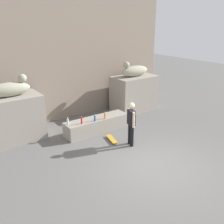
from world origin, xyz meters
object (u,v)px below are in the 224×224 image
object	(u,v)px
skater	(131,122)
bottle_blue	(95,118)
statue_reclining_left	(9,89)
statue_reclining_right	(134,71)
bottle_orange	(105,116)
bottle_red	(82,121)
bottle_clear	(68,122)
skateboard	(112,139)

from	to	relation	value
skater	bottle_blue	world-z (taller)	skater
statue_reclining_left	skater	size ratio (longest dim) A/B	0.97
statue_reclining_right	bottle_orange	bearing A→B (deg)	26.99
bottle_blue	bottle_orange	bearing A→B (deg)	-3.00
statue_reclining_left	bottle_orange	bearing A→B (deg)	-22.36
statue_reclining_left	bottle_red	bearing A→B (deg)	-29.88
statue_reclining_right	skater	bearing A→B (deg)	47.72
statue_reclining_left	bottle_blue	bearing A→B (deg)	-25.50
statue_reclining_left	bottle_clear	bearing A→B (deg)	-30.71
skateboard	bottle_clear	xyz separation A→B (m)	(-1.27, 1.15, 0.65)
statue_reclining_right	bottle_clear	size ratio (longest dim) A/B	5.53
skateboard	bottle_red	size ratio (longest dim) A/B	2.63
statue_reclining_right	bottle_blue	size ratio (longest dim) A/B	5.62
bottle_orange	bottle_blue	distance (m)	0.47
skater	skateboard	bearing A→B (deg)	45.17
bottle_clear	bottle_blue	world-z (taller)	bottle_clear
bottle_orange	bottle_red	world-z (taller)	bottle_red
statue_reclining_right	bottle_orange	xyz separation A→B (m)	(-2.75, -1.45, -1.34)
statue_reclining_left	bottle_orange	distance (m)	3.79
statue_reclining_left	bottle_red	size ratio (longest dim) A/B	5.15
bottle_red	skater	bearing A→B (deg)	-53.95
statue_reclining_left	skateboard	distance (m)	4.25
statue_reclining_left	skateboard	bearing A→B (deg)	-35.20
skateboard	bottle_blue	bearing A→B (deg)	30.53
bottle_red	bottle_blue	world-z (taller)	bottle_red
bottle_red	bottle_clear	size ratio (longest dim) A/B	1.08
bottle_clear	bottle_orange	bearing A→B (deg)	-12.93
skater	bottle_clear	distance (m)	2.49
statue_reclining_right	bottle_orange	world-z (taller)	statue_reclining_right
statue_reclining_left	bottle_clear	distance (m)	2.45
bottle_orange	bottle_red	distance (m)	1.04
statue_reclining_right	bottle_blue	bearing A→B (deg)	23.05
statue_reclining_right	bottle_clear	xyz separation A→B (m)	(-4.26, -1.10, -1.34)
bottle_clear	bottle_red	bearing A→B (deg)	-28.36
bottle_red	statue_reclining_right	bearing A→B (deg)	19.64
skater	bottle_blue	bearing A→B (deg)	39.05
statue_reclining_left	statue_reclining_right	distance (m)	5.99
statue_reclining_left	bottle_blue	world-z (taller)	statue_reclining_left
statue_reclining_left	bottle_orange	size ratio (longest dim) A/B	5.51
skater	bottle_red	size ratio (longest dim) A/B	5.33
bottle_clear	bottle_blue	distance (m)	1.08
bottle_orange	statue_reclining_left	bearing A→B (deg)	155.97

